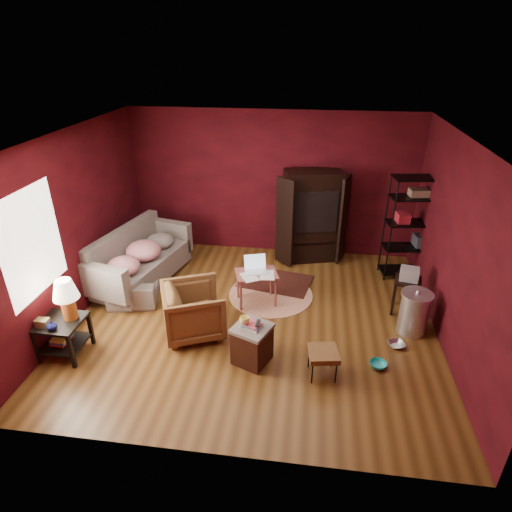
{
  "coord_description": "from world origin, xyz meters",
  "views": [
    {
      "loc": [
        0.77,
        -5.49,
        3.95
      ],
      "look_at": [
        0.0,
        0.2,
        1.0
      ],
      "focal_mm": 30.0,
      "sensor_mm": 36.0,
      "label": 1
    }
  ],
  "objects": [
    {
      "name": "sofa",
      "position": [
        -2.19,
        0.85,
        0.39
      ],
      "size": [
        0.97,
        2.05,
        0.77
      ],
      "primitive_type": "imported",
      "rotation": [
        0.0,
        0.0,
        1.78
      ],
      "color": "slate",
      "rests_on": "ground"
    },
    {
      "name": "rug_round",
      "position": [
        0.19,
        0.72,
        0.01
      ],
      "size": [
        1.74,
        1.74,
        0.01
      ],
      "rotation": [
        0.0,
        0.0,
        0.24
      ],
      "color": "beige",
      "rests_on": "ground"
    },
    {
      "name": "armchair",
      "position": [
        -0.83,
        -0.47,
        0.43
      ],
      "size": [
        1.04,
        1.07,
        0.86
      ],
      "primitive_type": "imported",
      "rotation": [
        0.0,
        0.0,
        1.97
      ],
      "color": "black",
      "rests_on": "ground"
    },
    {
      "name": "laptop_desk",
      "position": [
        -0.03,
        0.46,
        0.5
      ],
      "size": [
        0.76,
        0.66,
        0.81
      ],
      "rotation": [
        0.0,
        0.0,
        0.3
      ],
      "color": "#994B46",
      "rests_on": "ground"
    },
    {
      "name": "hamper",
      "position": [
        0.11,
        -0.98,
        0.29
      ],
      "size": [
        0.6,
        0.6,
        0.64
      ],
      "rotation": [
        0.0,
        0.0,
        -0.41
      ],
      "color": "#3D1B0E",
      "rests_on": "ground"
    },
    {
      "name": "trash_can",
      "position": [
        2.38,
        -0.01,
        0.34
      ],
      "size": [
        0.54,
        0.54,
        0.72
      ],
      "rotation": [
        0.0,
        0.0,
        0.19
      ],
      "color": "silver",
      "rests_on": "ground"
    },
    {
      "name": "pet_bowl_turquoise",
      "position": [
        1.8,
        -0.88,
        0.12
      ],
      "size": [
        0.24,
        0.12,
        0.23
      ],
      "primitive_type": "imported",
      "rotation": [
        0.0,
        0.0,
        0.2
      ],
      "color": "#27B8B7",
      "rests_on": "ground"
    },
    {
      "name": "side_table",
      "position": [
        -2.42,
        -1.13,
        0.68
      ],
      "size": [
        0.58,
        0.58,
        1.13
      ],
      "rotation": [
        0.0,
        0.0,
        -0.02
      ],
      "color": "black",
      "rests_on": "ground"
    },
    {
      "name": "sofa_cushions",
      "position": [
        -2.18,
        0.85,
        0.44
      ],
      "size": [
        1.32,
        2.28,
        0.9
      ],
      "rotation": [
        0.0,
        0.0,
        -0.24
      ],
      "color": "slate",
      "rests_on": "sofa"
    },
    {
      "name": "footstool",
      "position": [
        1.05,
        -1.13,
        0.34
      ],
      "size": [
        0.44,
        0.44,
        0.39
      ],
      "rotation": [
        0.0,
        0.0,
        0.17
      ],
      "color": "black",
      "rests_on": "ground"
    },
    {
      "name": "pet_bowl_steel",
      "position": [
        2.11,
        -0.41,
        0.12
      ],
      "size": [
        0.24,
        0.13,
        0.23
      ],
      "primitive_type": "imported",
      "rotation": [
        0.0,
        0.0,
        0.35
      ],
      "color": "#B1B2B8",
      "rests_on": "ground"
    },
    {
      "name": "mug",
      "position": [
        0.01,
        -1.01,
        0.69
      ],
      "size": [
        0.15,
        0.13,
        0.13
      ],
      "primitive_type": "imported",
      "rotation": [
        0.0,
        0.0,
        -0.25
      ],
      "color": "#FFE77C",
      "rests_on": "hamper"
    },
    {
      "name": "rug_oriental",
      "position": [
        0.22,
        1.16,
        0.02
      ],
      "size": [
        1.38,
        1.06,
        0.01
      ],
      "rotation": [
        0.0,
        0.0,
        -0.2
      ],
      "color": "#4D1C14",
      "rests_on": "ground"
    },
    {
      "name": "wire_shelving",
      "position": [
        2.59,
        1.75,
        1.03
      ],
      "size": [
        0.97,
        0.54,
        1.88
      ],
      "rotation": [
        0.0,
        0.0,
        0.16
      ],
      "color": "black",
      "rests_on": "ground"
    },
    {
      "name": "small_stand",
      "position": [
        2.35,
        0.52,
        0.59
      ],
      "size": [
        0.47,
        0.47,
        0.79
      ],
      "rotation": [
        0.0,
        0.0,
        -0.2
      ],
      "color": "black",
      "rests_on": "ground"
    },
    {
      "name": "vase",
      "position": [
        -2.47,
        -1.37,
        0.61
      ],
      "size": [
        0.14,
        0.14,
        0.13
      ],
      "primitive_type": "imported",
      "rotation": [
        0.0,
        0.0,
        -0.04
      ],
      "color": "#0C103C",
      "rests_on": "side_table"
    },
    {
      "name": "tv_armoire",
      "position": [
        0.8,
        2.19,
        0.92
      ],
      "size": [
        1.35,
        0.95,
        1.77
      ],
      "rotation": [
        0.0,
        0.0,
        0.26
      ],
      "color": "black",
      "rests_on": "ground"
    },
    {
      "name": "room",
      "position": [
        -0.04,
        -0.01,
        1.4
      ],
      "size": [
        5.54,
        5.04,
        2.84
      ],
      "color": "brown",
      "rests_on": "ground"
    }
  ]
}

